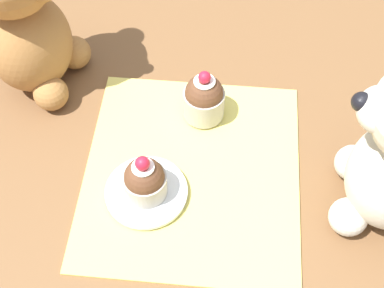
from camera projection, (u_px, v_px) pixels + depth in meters
The scene contains 6 objects.
ground_plane at pixel (192, 173), 0.60m from camera, with size 4.00×4.00×0.00m, color brown.
knitted_placemat at pixel (192, 171), 0.59m from camera, with size 0.26×0.24×0.01m, color #E0D166.
teddy_bear_tan at pixel (22, 14), 0.59m from camera, with size 0.12×0.12×0.22m.
cupcake_near_cream_bear at pixel (204, 98), 0.62m from camera, with size 0.05×0.05×0.07m.
saucer_plate at pixel (146, 192), 0.57m from camera, with size 0.09×0.09×0.01m, color silver.
cupcake_near_tan_bear at pixel (145, 180), 0.55m from camera, with size 0.05×0.05×0.06m.
Camera 1 is at (0.32, 0.03, 0.51)m, focal length 50.00 mm.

